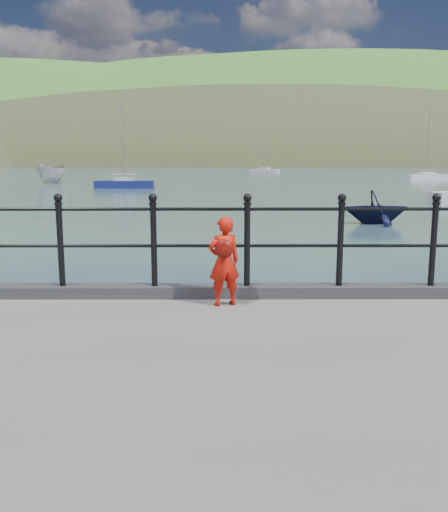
{
  "coord_description": "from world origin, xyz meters",
  "views": [
    {
      "loc": [
        0.28,
        -7.02,
        2.79
      ],
      "look_at": [
        0.3,
        -0.2,
        1.55
      ],
      "focal_mm": 38.0,
      "sensor_mm": 36.0,
      "label": 1
    }
  ],
  "objects_px": {
    "sailboat_deep": "(265,171)",
    "sailboat_port": "(124,185)",
    "railing": "(200,234)",
    "launch_white": "(51,174)",
    "sailboat_far": "(425,177)",
    "child": "(224,261)",
    "launch_navy": "(376,207)"
  },
  "relations": [
    {
      "from": "railing",
      "to": "launch_white",
      "type": "relative_size",
      "value": 3.31
    },
    {
      "from": "sailboat_far",
      "to": "sailboat_port",
      "type": "xyz_separation_m",
      "value": [
        -35.29,
        -18.94,
        -0.0
      ]
    },
    {
      "from": "child",
      "to": "sailboat_port",
      "type": "distance_m",
      "value": 45.58
    },
    {
      "from": "launch_navy",
      "to": "sailboat_far",
      "type": "height_order",
      "value": "sailboat_far"
    },
    {
      "from": "sailboat_deep",
      "to": "sailboat_port",
      "type": "xyz_separation_m",
      "value": [
        -17.17,
        -52.25,
        -0.0
      ]
    },
    {
      "from": "sailboat_far",
      "to": "railing",
      "type": "bearing_deg",
      "value": -136.67
    },
    {
      "from": "child",
      "to": "launch_white",
      "type": "height_order",
      "value": "launch_white"
    },
    {
      "from": "launch_navy",
      "to": "sailboat_port",
      "type": "bearing_deg",
      "value": 26.46
    },
    {
      "from": "launch_navy",
      "to": "sailboat_far",
      "type": "bearing_deg",
      "value": -25.54
    },
    {
      "from": "child",
      "to": "launch_navy",
      "type": "xyz_separation_m",
      "value": [
        6.55,
        16.66,
        -0.83
      ]
    },
    {
      "from": "sailboat_deep",
      "to": "railing",
      "type": "bearing_deg",
      "value": -65.96
    },
    {
      "from": "launch_white",
      "to": "launch_navy",
      "type": "bearing_deg",
      "value": -47.36
    },
    {
      "from": "sailboat_deep",
      "to": "sailboat_far",
      "type": "distance_m",
      "value": 37.91
    },
    {
      "from": "sailboat_far",
      "to": "sailboat_port",
      "type": "bearing_deg",
      "value": -175.77
    },
    {
      "from": "sailboat_far",
      "to": "sailboat_port",
      "type": "height_order",
      "value": "sailboat_far"
    },
    {
      "from": "railing",
      "to": "child",
      "type": "height_order",
      "value": "railing"
    },
    {
      "from": "launch_navy",
      "to": "railing",
      "type": "bearing_deg",
      "value": 154.22
    },
    {
      "from": "child",
      "to": "sailboat_far",
      "type": "relative_size",
      "value": 0.12
    },
    {
      "from": "sailboat_deep",
      "to": "child",
      "type": "bearing_deg",
      "value": -65.76
    },
    {
      "from": "railing",
      "to": "sailboat_far",
      "type": "distance_m",
      "value": 68.47
    },
    {
      "from": "launch_navy",
      "to": "sailboat_far",
      "type": "xyz_separation_m",
      "value": [
        19.54,
        46.91,
        -0.38
      ]
    },
    {
      "from": "railing",
      "to": "launch_white",
      "type": "bearing_deg",
      "value": 109.19
    },
    {
      "from": "railing",
      "to": "child",
      "type": "distance_m",
      "value": 0.57
    },
    {
      "from": "child",
      "to": "sailboat_far",
      "type": "bearing_deg",
      "value": -132.14
    },
    {
      "from": "launch_navy",
      "to": "sailboat_far",
      "type": "relative_size",
      "value": 0.3
    },
    {
      "from": "launch_navy",
      "to": "sailboat_deep",
      "type": "height_order",
      "value": "sailboat_deep"
    },
    {
      "from": "child",
      "to": "launch_navy",
      "type": "distance_m",
      "value": 17.92
    },
    {
      "from": "launch_white",
      "to": "sailboat_port",
      "type": "bearing_deg",
      "value": -33.81
    },
    {
      "from": "sailboat_deep",
      "to": "launch_navy",
      "type": "bearing_deg",
      "value": -62.07
    },
    {
      "from": "launch_white",
      "to": "sailboat_deep",
      "type": "bearing_deg",
      "value": 66.72
    },
    {
      "from": "sailboat_port",
      "to": "sailboat_deep",
      "type": "bearing_deg",
      "value": 72.75
    },
    {
      "from": "launch_white",
      "to": "sailboat_far",
      "type": "bearing_deg",
      "value": 21.21
    }
  ]
}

